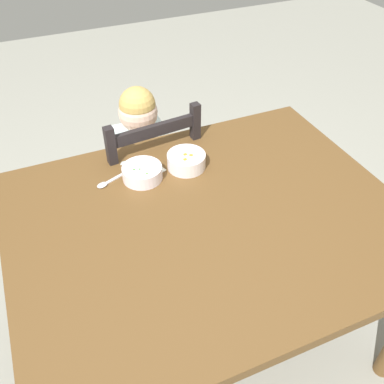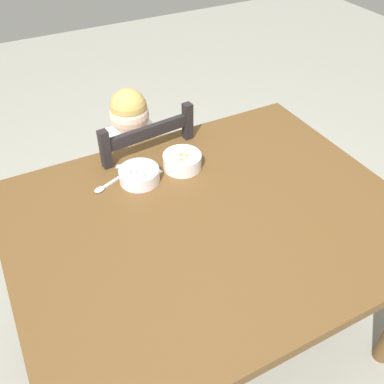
{
  "view_description": "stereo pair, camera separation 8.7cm",
  "coord_description": "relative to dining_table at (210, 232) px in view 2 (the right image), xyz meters",
  "views": [
    {
      "loc": [
        -0.48,
        -0.96,
        1.76
      ],
      "look_at": [
        -0.03,
        0.09,
        0.78
      ],
      "focal_mm": 39.95,
      "sensor_mm": 36.0,
      "label": 1
    },
    {
      "loc": [
        -0.56,
        -0.93,
        1.76
      ],
      "look_at": [
        -0.03,
        0.09,
        0.78
      ],
      "focal_mm": 39.95,
      "sensor_mm": 36.0,
      "label": 2
    }
  ],
  "objects": [
    {
      "name": "ground_plane",
      "position": [
        0.0,
        0.0,
        -0.64
      ],
      "size": [
        8.0,
        8.0,
        0.0
      ],
      "primitive_type": "plane",
      "color": "#97978B"
    },
    {
      "name": "dining_table",
      "position": [
        0.0,
        0.0,
        0.0
      ],
      "size": [
        1.37,
        1.09,
        0.73
      ],
      "color": "brown",
      "rests_on": "ground"
    },
    {
      "name": "dining_chair",
      "position": [
        -0.05,
        0.59,
        -0.21
      ],
      "size": [
        0.46,
        0.46,
        0.89
      ],
      "color": "black",
      "rests_on": "ground"
    },
    {
      "name": "child_figure",
      "position": [
        -0.06,
        0.59,
        -0.02
      ],
      "size": [
        0.32,
        0.31,
        0.94
      ],
      "color": "silver",
      "rests_on": "ground"
    },
    {
      "name": "bowl_of_peas",
      "position": [
        -0.15,
        0.29,
        0.12
      ],
      "size": [
        0.15,
        0.15,
        0.06
      ],
      "color": "white",
      "rests_on": "dining_table"
    },
    {
      "name": "bowl_of_carrots",
      "position": [
        0.04,
        0.29,
        0.12
      ],
      "size": [
        0.15,
        0.15,
        0.06
      ],
      "color": "white",
      "rests_on": "dining_table"
    },
    {
      "name": "spoon",
      "position": [
        -0.28,
        0.31,
        0.09
      ],
      "size": [
        0.13,
        0.07,
        0.01
      ],
      "color": "silver",
      "rests_on": "dining_table"
    },
    {
      "name": "paper_napkin",
      "position": [
        -0.12,
        0.33,
        0.09
      ],
      "size": [
        0.15,
        0.15,
        0.0
      ],
      "primitive_type": "cube",
      "rotation": [
        0.0,
        0.0,
        0.35
      ],
      "color": "white",
      "rests_on": "dining_table"
    }
  ]
}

